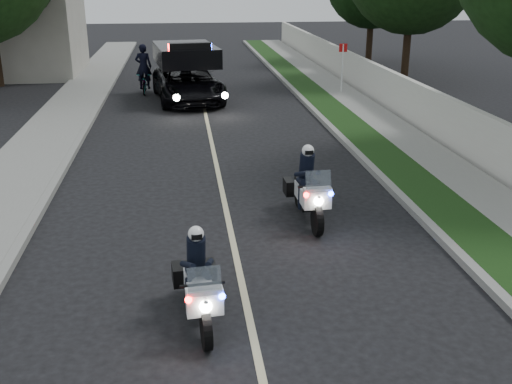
% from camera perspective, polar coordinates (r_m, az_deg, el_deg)
% --- Properties ---
extents(ground, '(120.00, 120.00, 0.00)m').
position_cam_1_polar(ground, '(8.85, 0.00, -14.59)').
color(ground, black).
rests_on(ground, ground).
extents(curb_right, '(0.20, 60.00, 0.15)m').
position_cam_1_polar(curb_right, '(18.62, 8.76, 4.27)').
color(curb_right, gray).
rests_on(curb_right, ground).
extents(grass_verge, '(1.20, 60.00, 0.16)m').
position_cam_1_polar(grass_verge, '(18.82, 10.82, 4.33)').
color(grass_verge, '#193814').
rests_on(grass_verge, ground).
extents(sidewalk_right, '(1.40, 60.00, 0.16)m').
position_cam_1_polar(sidewalk_right, '(19.25, 14.52, 4.39)').
color(sidewalk_right, gray).
rests_on(sidewalk_right, ground).
extents(property_wall, '(0.22, 60.00, 1.50)m').
position_cam_1_polar(property_wall, '(19.48, 17.44, 6.33)').
color(property_wall, beige).
rests_on(property_wall, ground).
extents(curb_left, '(0.20, 60.00, 0.15)m').
position_cam_1_polar(curb_left, '(18.21, -16.98, 3.28)').
color(curb_left, gray).
rests_on(curb_left, ground).
extents(sidewalk_left, '(2.00, 60.00, 0.16)m').
position_cam_1_polar(sidewalk_left, '(18.44, -20.35, 3.10)').
color(sidewalk_left, gray).
rests_on(sidewalk_left, ground).
extents(lane_marking, '(0.12, 50.00, 0.01)m').
position_cam_1_polar(lane_marking, '(17.97, -3.97, 3.66)').
color(lane_marking, '#BFB78C').
rests_on(lane_marking, ground).
extents(police_moto_left, '(0.78, 1.82, 1.51)m').
position_cam_1_polar(police_moto_left, '(9.55, -5.28, -11.85)').
color(police_moto_left, silver).
rests_on(police_moto_left, ground).
extents(police_moto_right, '(0.73, 1.95, 1.64)m').
position_cam_1_polar(police_moto_right, '(13.14, 4.84, -2.60)').
color(police_moto_right, silver).
rests_on(police_moto_right, ground).
extents(police_suv, '(3.15, 5.69, 2.64)m').
position_cam_1_polar(police_suv, '(25.64, -6.36, 8.49)').
color(police_suv, black).
rests_on(police_suv, ground).
extents(bicycle, '(0.60, 1.70, 0.89)m').
position_cam_1_polar(bicycle, '(27.62, -10.35, 9.11)').
color(bicycle, black).
rests_on(bicycle, ground).
extents(cyclist, '(0.74, 0.53, 1.93)m').
position_cam_1_polar(cyclist, '(27.62, -10.35, 9.11)').
color(cyclist, black).
rests_on(cyclist, ground).
extents(sign_post, '(0.36, 0.36, 2.27)m').
position_cam_1_polar(sign_post, '(26.90, 7.97, 8.96)').
color(sign_post, '#A50B16').
rests_on(sign_post, ground).
extents(tree_right_d, '(7.18, 7.18, 10.32)m').
position_cam_1_polar(tree_right_d, '(30.93, 13.68, 10.00)').
color(tree_right_d, '#193913').
rests_on(tree_right_d, ground).
extents(tree_right_e, '(5.40, 5.40, 8.95)m').
position_cam_1_polar(tree_right_e, '(37.36, 10.47, 11.85)').
color(tree_right_e, black).
rests_on(tree_right_e, ground).
extents(tree_left_far, '(9.20, 9.20, 11.70)m').
position_cam_1_polar(tree_left_far, '(31.28, -22.83, 9.13)').
color(tree_left_far, black).
rests_on(tree_left_far, ground).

